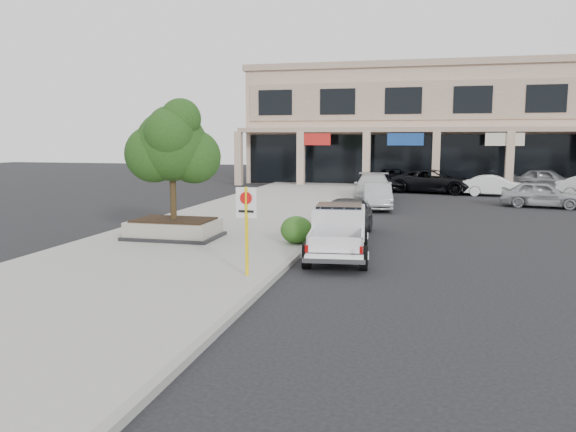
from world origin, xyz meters
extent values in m
plane|color=black|center=(0.00, 0.00, 0.00)|extent=(120.00, 120.00, 0.00)
cube|color=gray|center=(-5.50, 6.00, 0.07)|extent=(8.00, 52.00, 0.15)
cube|color=gray|center=(-1.55, 6.00, 0.07)|extent=(0.20, 52.00, 0.15)
cube|color=tan|center=(8.00, 34.00, 4.50)|extent=(40.00, 10.00, 9.00)
cube|color=gray|center=(8.00, 34.00, 9.25)|extent=(40.40, 10.40, 0.50)
cube|color=gray|center=(8.00, 27.90, 4.30)|extent=(40.00, 2.20, 0.35)
cube|color=tan|center=(-12.00, 27.05, 2.10)|extent=(0.55, 0.55, 4.20)
cube|color=black|center=(8.00, 28.95, 2.00)|extent=(39.20, 0.08, 3.90)
cube|color=black|center=(-6.43, 3.25, 0.21)|extent=(3.20, 2.20, 0.12)
cube|color=gray|center=(-6.43, 3.25, 0.52)|extent=(3.00, 2.00, 0.50)
cube|color=black|center=(-6.43, 3.25, 0.80)|extent=(2.70, 1.70, 0.06)
cylinder|color=#322613|center=(-6.43, 3.25, 1.93)|extent=(0.22, 0.22, 2.20)
sphere|color=#0E340F|center=(-6.43, 3.25, 3.43)|extent=(2.50, 2.50, 2.50)
sphere|color=#0E340F|center=(-5.73, 3.55, 3.03)|extent=(1.90, 1.90, 1.90)
sphere|color=#0E340F|center=(-6.73, 3.75, 4.03)|extent=(1.60, 1.60, 1.60)
cylinder|color=yellow|center=(-2.20, -1.44, 1.30)|extent=(0.09, 0.09, 2.30)
cube|color=white|center=(-2.20, -1.44, 2.05)|extent=(0.55, 0.03, 0.78)
cylinder|color=red|center=(-2.20, -1.47, 2.17)|extent=(0.32, 0.02, 0.32)
ellipsoid|color=#1C4E16|center=(-1.92, 3.18, 0.62)|extent=(1.10, 0.99, 0.93)
imported|color=#303235|center=(-0.67, 5.94, 0.73)|extent=(1.97, 4.40, 1.47)
imported|color=#A9ACB2|center=(-0.14, 14.44, 0.66)|extent=(1.90, 4.16, 1.32)
imported|color=silver|center=(-0.73, 18.44, 0.79)|extent=(2.59, 5.56, 1.57)
imported|color=black|center=(-0.06, 25.64, 0.75)|extent=(2.52, 5.43, 1.51)
imported|color=#A3A6AB|center=(8.35, 17.18, 0.71)|extent=(4.38, 2.44, 1.41)
imported|color=white|center=(6.63, 22.89, 0.66)|extent=(4.13, 1.80, 1.32)
imported|color=black|center=(2.88, 24.03, 0.79)|extent=(6.14, 3.90, 1.58)
imported|color=gray|center=(10.61, 27.70, 0.78)|extent=(4.93, 3.49, 1.56)
camera|label=1|loc=(2.18, -15.00, 3.68)|focal=35.00mm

